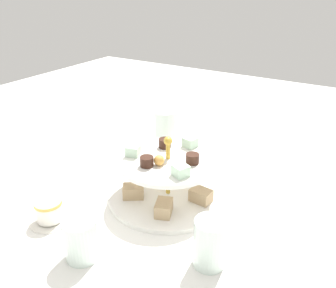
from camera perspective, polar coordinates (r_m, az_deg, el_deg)
name	(u,v)px	position (r m, az deg, el deg)	size (l,w,h in m)	color
ground_plane	(168,196)	(0.86, 0.00, -8.43)	(2.40, 2.40, 0.00)	white
tiered_serving_stand	(168,180)	(0.84, -0.02, -5.80)	(0.29, 0.29, 0.16)	white
water_glass_tall_right	(166,130)	(1.06, -0.40, 2.20)	(0.07, 0.07, 0.12)	silver
water_glass_short_left	(81,239)	(0.69, -13.88, -14.70)	(0.06, 0.06, 0.08)	silver
teacup_with_saucer	(49,212)	(0.81, -18.61, -10.32)	(0.09, 0.09, 0.05)	white
butter_knife_left	(286,182)	(0.96, 18.46, -5.88)	(0.17, 0.01, 0.00)	silver
butter_knife_right	(67,169)	(1.01, -16.04, -3.85)	(0.17, 0.01, 0.00)	silver
water_glass_mid_back	(210,243)	(0.66, 6.78, -15.59)	(0.06, 0.06, 0.10)	silver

